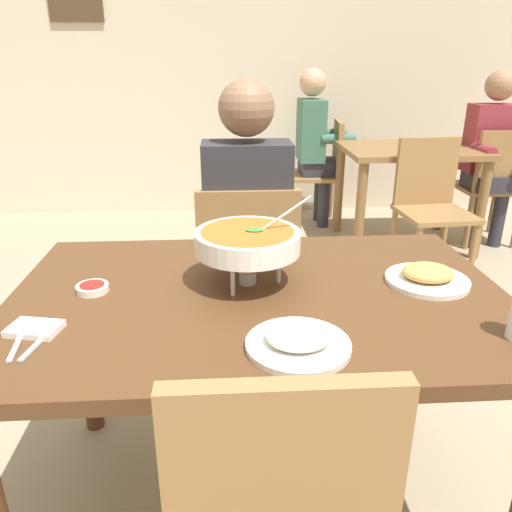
% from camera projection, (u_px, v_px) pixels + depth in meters
% --- Properties ---
extents(ground_plane, '(16.00, 16.00, 0.00)m').
position_uv_depth(ground_plane, '(259.00, 497.00, 1.67)').
color(ground_plane, gray).
extents(cafe_rear_partition, '(10.00, 0.10, 3.00)m').
position_uv_depth(cafe_rear_partition, '(232.00, 44.00, 4.34)').
color(cafe_rear_partition, beige).
rests_on(cafe_rear_partition, ground_plane).
extents(dining_table_main, '(1.39, 0.90, 0.77)m').
position_uv_depth(dining_table_main, '(259.00, 325.00, 1.43)').
color(dining_table_main, '#51331C').
rests_on(dining_table_main, ground_plane).
extents(chair_diner_main, '(0.44, 0.44, 0.90)m').
position_uv_depth(chair_diner_main, '(247.00, 271.00, 2.17)').
color(chair_diner_main, olive).
rests_on(chair_diner_main, ground_plane).
extents(diner_main, '(0.40, 0.45, 1.31)m').
position_uv_depth(diner_main, '(247.00, 218.00, 2.11)').
color(diner_main, '#2D2D38').
rests_on(diner_main, ground_plane).
extents(curry_bowl, '(0.33, 0.30, 0.26)m').
position_uv_depth(curry_bowl, '(248.00, 242.00, 1.39)').
color(curry_bowl, silver).
rests_on(curry_bowl, dining_table_main).
extents(rice_plate, '(0.24, 0.24, 0.06)m').
position_uv_depth(rice_plate, '(298.00, 340.00, 1.11)').
color(rice_plate, white).
rests_on(rice_plate, dining_table_main).
extents(appetizer_plate, '(0.24, 0.24, 0.06)m').
position_uv_depth(appetizer_plate, '(427.00, 276.00, 1.44)').
color(appetizer_plate, white).
rests_on(appetizer_plate, dining_table_main).
extents(sauce_dish, '(0.09, 0.09, 0.02)m').
position_uv_depth(sauce_dish, '(92.00, 288.00, 1.39)').
color(sauce_dish, white).
rests_on(sauce_dish, dining_table_main).
extents(napkin_folded, '(0.13, 0.10, 0.02)m').
position_uv_depth(napkin_folded, '(35.00, 329.00, 1.18)').
color(napkin_folded, white).
rests_on(napkin_folded, dining_table_main).
extents(fork_utensil, '(0.04, 0.17, 0.01)m').
position_uv_depth(fork_utensil, '(18.00, 341.00, 1.14)').
color(fork_utensil, silver).
rests_on(fork_utensil, dining_table_main).
extents(spoon_utensil, '(0.04, 0.17, 0.01)m').
position_uv_depth(spoon_utensil, '(41.00, 341.00, 1.14)').
color(spoon_utensil, silver).
rests_on(spoon_utensil, dining_table_main).
extents(dining_table_far, '(1.00, 0.80, 0.77)m').
position_uv_depth(dining_table_far, '(408.00, 165.00, 3.73)').
color(dining_table_far, brown).
rests_on(dining_table_far, ground_plane).
extents(chair_bg_left, '(0.44, 0.44, 0.90)m').
position_uv_depth(chair_bg_left, '(494.00, 181.00, 3.77)').
color(chair_bg_left, olive).
rests_on(chair_bg_left, ground_plane).
extents(chair_bg_middle, '(0.48, 0.48, 0.90)m').
position_uv_depth(chair_bg_middle, '(324.00, 167.00, 4.25)').
color(chair_bg_middle, olive).
rests_on(chair_bg_middle, ground_plane).
extents(chair_bg_right, '(0.47, 0.47, 0.90)m').
position_uv_depth(chair_bg_right, '(430.00, 199.00, 3.28)').
color(chair_bg_right, olive).
rests_on(chair_bg_right, ground_plane).
extents(patron_bg_left, '(0.40, 0.45, 1.31)m').
position_uv_depth(patron_bg_left, '(492.00, 149.00, 3.71)').
color(patron_bg_left, '#2D2D38').
rests_on(patron_bg_left, ground_plane).
extents(patron_bg_middle, '(0.45, 0.40, 1.31)m').
position_uv_depth(patron_bg_middle, '(315.00, 139.00, 4.18)').
color(patron_bg_middle, '#2D2D38').
rests_on(patron_bg_middle, ground_plane).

